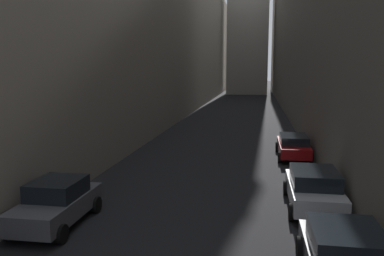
% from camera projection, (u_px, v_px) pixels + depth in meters
% --- Properties ---
extents(ground_plane, '(264.00, 264.00, 0.00)m').
position_uv_depth(ground_plane, '(238.00, 114.00, 47.32)').
color(ground_plane, black).
extents(building_block_left, '(10.28, 108.00, 20.48)m').
position_uv_depth(building_block_left, '(154.00, 28.00, 49.46)').
color(building_block_left, gray).
rests_on(building_block_left, ground).
extents(building_block_right, '(12.72, 108.00, 21.69)m').
position_uv_depth(building_block_right, '(344.00, 20.00, 45.80)').
color(building_block_right, '#60594F').
rests_on(building_block_right, ground).
extents(parked_car_left_second, '(1.91, 3.92, 1.55)m').
position_uv_depth(parked_car_left_second, '(57.00, 203.00, 13.51)').
color(parked_car_left_second, '#4C4C51').
rests_on(parked_car_left_second, ground).
extents(parked_car_right_third, '(2.03, 4.26, 1.51)m').
position_uv_depth(parked_car_right_third, '(314.00, 188.00, 15.13)').
color(parked_car_right_third, '#B7B7BC').
rests_on(parked_car_right_third, ground).
extents(parked_car_right_far, '(1.91, 4.55, 1.37)m').
position_uv_depth(parked_car_right_far, '(293.00, 145.00, 23.89)').
color(parked_car_right_far, maroon).
rests_on(parked_car_right_far, ground).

